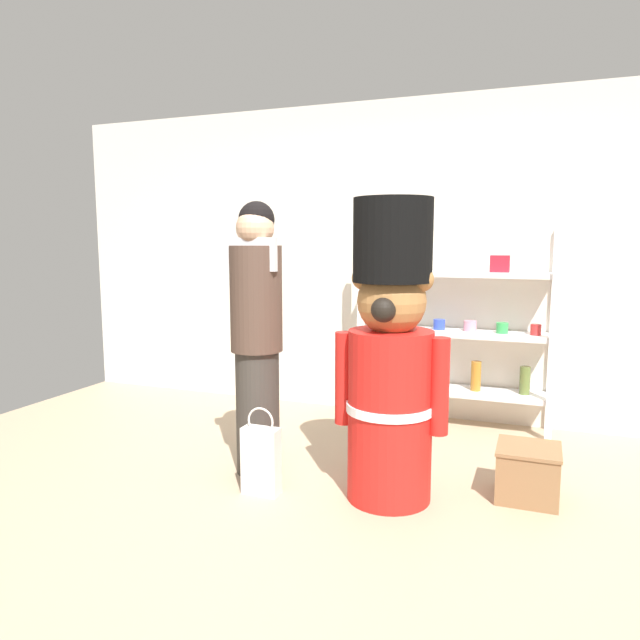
{
  "coord_description": "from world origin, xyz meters",
  "views": [
    {
      "loc": [
        1.04,
        -2.6,
        1.45
      ],
      "look_at": [
        -0.16,
        0.52,
        1.0
      ],
      "focal_mm": 32.55,
      "sensor_mm": 36.0,
      "label": 1
    }
  ],
  "objects_px": {
    "shopping_bag": "(261,459)",
    "teddy_bear_guard": "(391,359)",
    "person_shopper": "(257,331)",
    "display_crate": "(528,472)",
    "merchandise_shelf": "(455,331)"
  },
  "relations": [
    {
      "from": "shopping_bag",
      "to": "merchandise_shelf",
      "type": "bearing_deg",
      "value": 63.69
    },
    {
      "from": "merchandise_shelf",
      "to": "teddy_bear_guard",
      "type": "bearing_deg",
      "value": -95.39
    },
    {
      "from": "person_shopper",
      "to": "display_crate",
      "type": "height_order",
      "value": "person_shopper"
    },
    {
      "from": "display_crate",
      "to": "merchandise_shelf",
      "type": "bearing_deg",
      "value": 116.03
    },
    {
      "from": "merchandise_shelf",
      "to": "person_shopper",
      "type": "height_order",
      "value": "person_shopper"
    },
    {
      "from": "shopping_bag",
      "to": "display_crate",
      "type": "xyz_separation_m",
      "value": [
        1.44,
        0.49,
        -0.05
      ]
    },
    {
      "from": "shopping_bag",
      "to": "display_crate",
      "type": "distance_m",
      "value": 1.52
    },
    {
      "from": "teddy_bear_guard",
      "to": "display_crate",
      "type": "bearing_deg",
      "value": 20.66
    },
    {
      "from": "teddy_bear_guard",
      "to": "shopping_bag",
      "type": "height_order",
      "value": "teddy_bear_guard"
    },
    {
      "from": "merchandise_shelf",
      "to": "display_crate",
      "type": "relative_size",
      "value": 4.43
    },
    {
      "from": "merchandise_shelf",
      "to": "shopping_bag",
      "type": "height_order",
      "value": "merchandise_shelf"
    },
    {
      "from": "teddy_bear_guard",
      "to": "shopping_bag",
      "type": "xyz_separation_m",
      "value": [
        -0.7,
        -0.21,
        -0.6
      ]
    },
    {
      "from": "teddy_bear_guard",
      "to": "person_shopper",
      "type": "xyz_separation_m",
      "value": [
        -0.87,
        0.08,
        0.1
      ]
    },
    {
      "from": "shopping_bag",
      "to": "teddy_bear_guard",
      "type": "bearing_deg",
      "value": 16.54
    },
    {
      "from": "teddy_bear_guard",
      "to": "shopping_bag",
      "type": "relative_size",
      "value": 3.27
    }
  ]
}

